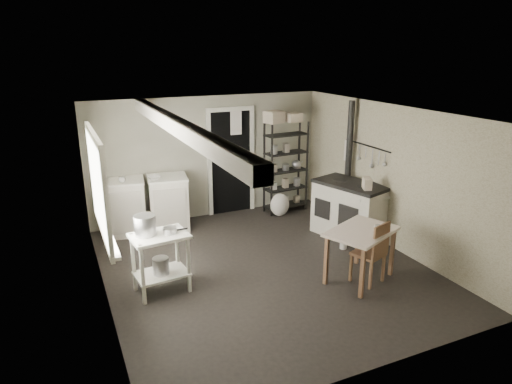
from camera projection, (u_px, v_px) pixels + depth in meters
name	position (u px, v px, depth m)	size (l,w,h in m)	color
floor	(264.00, 268.00, 6.82)	(5.00, 5.00, 0.00)	black
ceiling	(265.00, 113.00, 6.12)	(5.00, 5.00, 0.00)	white
wall_back	(208.00, 157.00, 8.64)	(4.50, 0.02, 2.30)	#9E9B87
wall_front	(378.00, 269.00, 4.30)	(4.50, 0.02, 2.30)	#9E9B87
wall_left	(99.00, 218.00, 5.59)	(0.02, 5.00, 2.30)	#9E9B87
wall_right	(391.00, 177.00, 7.35)	(0.02, 5.00, 2.30)	#9E9B87
window	(97.00, 186.00, 5.67)	(0.12, 1.76, 1.28)	silver
doorway	(231.00, 163.00, 8.84)	(0.96, 0.10, 2.08)	silver
ceiling_beam	(178.00, 127.00, 5.68)	(0.18, 5.00, 0.18)	silver
wallpaper_panel	(390.00, 177.00, 7.35)	(0.01, 5.00, 2.30)	#B7B195
utensil_rail	(366.00, 146.00, 7.73)	(0.06, 1.20, 0.44)	#AEAEB0
prep_table	(161.00, 264.00, 6.05)	(0.72, 0.52, 0.82)	silver
stockpot	(145.00, 226.00, 5.88)	(0.28, 0.28, 0.30)	#AEAEB0
saucepan	(170.00, 231.00, 5.96)	(0.18, 0.18, 0.10)	#AEAEB0
bucket	(161.00, 266.00, 6.02)	(0.22, 0.22, 0.23)	#AEAEB0
base_cabinets	(148.00, 206.00, 8.06)	(1.48, 0.64, 0.98)	beige
mixing_bowl	(154.00, 180.00, 7.87)	(0.30, 0.30, 0.07)	silver
counter_cup	(122.00, 183.00, 7.66)	(0.11, 0.11, 0.09)	silver
shelf_rack	(286.00, 165.00, 8.92)	(0.85, 0.33, 1.79)	black
shelf_jar	(274.00, 146.00, 8.66)	(0.08, 0.08, 0.17)	silver
storage_box_a	(274.00, 111.00, 8.50)	(0.32, 0.28, 0.22)	beige
storage_box_b	(293.00, 111.00, 8.62)	(0.27, 0.25, 0.17)	beige
stove	(350.00, 212.00, 7.84)	(0.68, 1.22, 0.96)	beige
stovepipe	(350.00, 140.00, 7.99)	(0.12, 0.12, 1.54)	black
side_ledge	(369.00, 219.00, 7.53)	(0.55, 0.30, 0.85)	silver
oats_box	(367.00, 186.00, 7.33)	(0.12, 0.20, 0.30)	beige
work_table	(360.00, 255.00, 6.37)	(0.99, 0.69, 0.75)	beige
table_cup	(379.00, 228.00, 6.16)	(0.11, 0.11, 0.10)	silver
chair	(369.00, 249.00, 6.28)	(0.38, 0.39, 0.91)	brown
flour_sack	(280.00, 204.00, 8.84)	(0.38, 0.32, 0.45)	silver
floor_crock	(343.00, 244.00, 7.44)	(0.12, 0.12, 0.15)	silver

